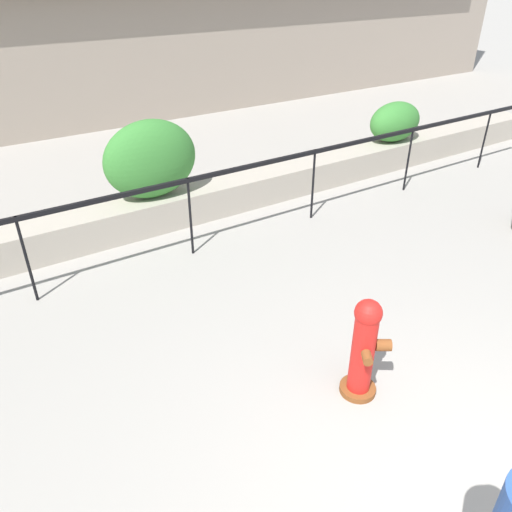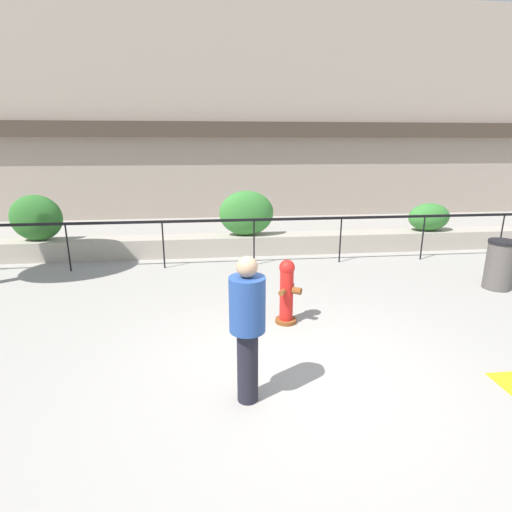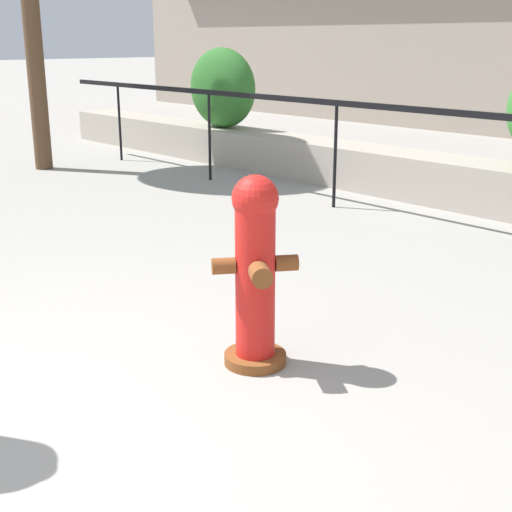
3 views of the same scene
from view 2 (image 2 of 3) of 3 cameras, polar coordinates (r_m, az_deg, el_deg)
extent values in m
plane|color=#9E9991|center=(5.32, 5.76, -16.91)|extent=(120.00, 120.00, 0.00)
cube|color=gray|center=(16.43, -3.18, 19.76)|extent=(30.00, 1.00, 8.00)
cube|color=#3F3328|center=(15.72, -2.98, 17.60)|extent=(27.00, 0.36, 0.56)
cube|color=#ADA393|center=(10.74, -0.92, 1.71)|extent=(18.00, 0.70, 0.50)
cube|color=black|center=(9.48, -0.29, 5.20)|extent=(15.00, 0.05, 0.06)
cylinder|color=black|center=(10.09, -25.27, 1.14)|extent=(0.04, 0.04, 1.15)
cylinder|color=black|center=(9.61, -13.10, 1.60)|extent=(0.04, 0.04, 1.15)
cylinder|color=black|center=(9.60, -0.29, 2.00)|extent=(0.04, 0.04, 1.15)
cylinder|color=black|center=(10.05, 11.96, 2.29)|extent=(0.04, 0.04, 1.15)
cylinder|color=black|center=(10.92, 22.71, 2.46)|extent=(0.04, 0.04, 1.15)
cylinder|color=black|center=(12.10, 31.62, 2.53)|extent=(0.04, 0.04, 1.15)
ellipsoid|color=#2D6B28|center=(11.37, -28.91, 4.78)|extent=(1.27, 0.65, 1.15)
ellipsoid|color=#387F33|center=(10.56, -1.37, 6.13)|extent=(1.43, 0.70, 1.18)
ellipsoid|color=#387F33|center=(12.16, 23.48, 5.13)|extent=(1.17, 0.70, 0.77)
cylinder|color=brown|center=(6.73, 4.29, -9.17)|extent=(0.49, 0.49, 0.06)
cylinder|color=red|center=(6.55, 4.37, -5.56)|extent=(0.30, 0.30, 0.85)
sphere|color=red|center=(6.40, 4.46, -1.65)|extent=(0.25, 0.25, 0.25)
cylinder|color=brown|center=(6.46, 5.87, -4.97)|extent=(0.18, 0.17, 0.11)
cylinder|color=brown|center=(6.37, 3.78, -5.22)|extent=(0.14, 0.15, 0.09)
cylinder|color=brown|center=(6.67, 4.96, -4.26)|extent=(0.14, 0.15, 0.09)
cylinder|color=black|center=(4.69, -1.20, -15.40)|extent=(0.33, 0.33, 0.88)
cylinder|color=#26478C|center=(4.35, -1.26, -6.92)|extent=(0.55, 0.55, 0.62)
sphere|color=tan|center=(4.20, -1.30, -1.56)|extent=(0.23, 0.23, 0.23)
cylinder|color=#56514C|center=(9.44, 31.42, -1.25)|extent=(0.52, 0.52, 0.95)
cylinder|color=black|center=(9.32, 31.86, 1.72)|extent=(0.55, 0.55, 0.06)
camera|label=1|loc=(3.94, -32.73, 24.75)|focal=35.00mm
camera|label=3|loc=(5.37, 40.59, 0.03)|focal=50.00mm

